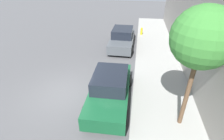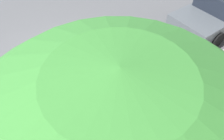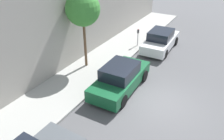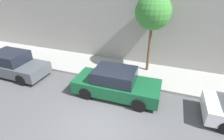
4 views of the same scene
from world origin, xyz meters
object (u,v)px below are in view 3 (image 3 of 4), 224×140
object	(u,v)px
parked_sedan_second	(121,78)
street_tree	(83,9)
parked_sedan_nearest	(161,40)
parking_meter_near	(138,35)

from	to	relation	value
parked_sedan_second	street_tree	xyz separation A→B (m)	(3.16, -1.12, 3.15)
street_tree	parked_sedan_nearest	bearing A→B (deg)	-121.76
parked_sedan_second	parking_meter_near	xyz separation A→B (m)	(1.55, -5.85, 0.27)
parking_meter_near	street_tree	world-z (taller)	street_tree
street_tree	parking_meter_near	bearing A→B (deg)	-108.77
parking_meter_near	street_tree	xyz separation A→B (m)	(1.61, 4.74, 2.88)
parked_sedan_nearest	parked_sedan_second	xyz separation A→B (m)	(0.13, 6.43, -0.00)
parked_sedan_second	street_tree	world-z (taller)	street_tree
parking_meter_near	parked_sedan_second	bearing A→B (deg)	104.85
parked_sedan_nearest	street_tree	bearing A→B (deg)	58.24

